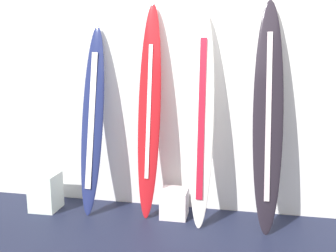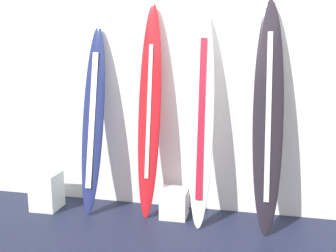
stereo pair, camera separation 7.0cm
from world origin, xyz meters
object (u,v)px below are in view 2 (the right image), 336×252
(display_block_left, at_px, (174,203))
(display_block_center, at_px, (47,191))
(surfboard_crimson, at_px, (149,113))
(surfboard_charcoal, at_px, (268,118))
(surfboard_navy, at_px, (93,121))
(surfboard_ivory, at_px, (202,120))

(display_block_left, bearing_deg, display_block_center, -175.96)
(display_block_left, height_order, display_block_center, display_block_center)
(surfboard_crimson, bearing_deg, surfboard_charcoal, -3.36)
(surfboard_crimson, distance_m, surfboard_charcoal, 1.21)
(surfboard_navy, xyz_separation_m, display_block_left, (0.91, -0.02, -0.86))
(surfboard_navy, relative_size, surfboard_charcoal, 0.90)
(surfboard_crimson, bearing_deg, display_block_left, -8.78)
(surfboard_crimson, relative_size, display_block_center, 5.40)
(surfboard_ivory, distance_m, surfboard_charcoal, 0.65)
(surfboard_navy, distance_m, surfboard_charcoal, 1.84)
(surfboard_navy, xyz_separation_m, surfboard_crimson, (0.63, 0.03, 0.10))
(surfboard_navy, relative_size, display_block_left, 6.88)
(surfboard_navy, distance_m, surfboard_crimson, 0.64)
(display_block_left, xyz_separation_m, display_block_center, (-1.46, -0.10, 0.06))
(surfboard_crimson, height_order, surfboard_charcoal, surfboard_crimson)
(surfboard_crimson, height_order, display_block_center, surfboard_crimson)
(display_block_left, bearing_deg, surfboard_charcoal, -1.70)
(display_block_left, bearing_deg, surfboard_navy, 178.94)
(surfboard_ivory, relative_size, surfboard_charcoal, 0.96)
(surfboard_ivory, xyz_separation_m, display_block_left, (-0.28, 0.02, -0.92))
(surfboard_ivory, height_order, surfboard_charcoal, surfboard_charcoal)
(surfboard_crimson, distance_m, display_block_center, 1.49)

